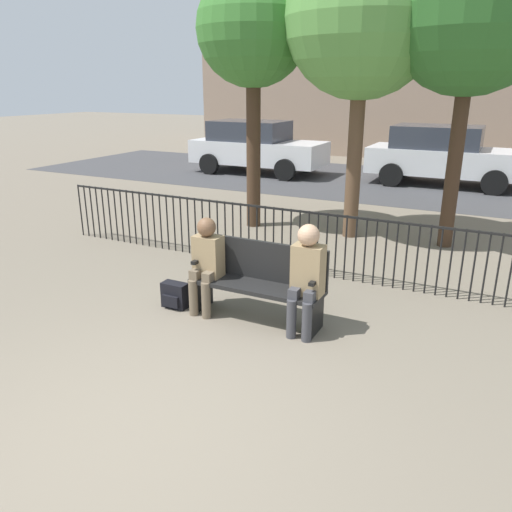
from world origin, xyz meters
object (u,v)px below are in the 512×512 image
seated_person_1 (306,273)px  parked_car_0 (256,146)px  parked_car_2 (444,155)px  park_bench (259,279)px  backpack (175,295)px  tree_1 (474,10)px  tree_2 (363,19)px  tree_0 (253,31)px  seated_person_0 (206,260)px

seated_person_1 → parked_car_0: bearing=119.7°
parked_car_2 → seated_person_1: bearing=-90.7°
park_bench → seated_person_1: 0.69m
seated_person_1 → parked_car_2: 10.08m
backpack → parked_car_0: (-3.74, 9.65, 0.68)m
tree_1 → tree_2: (-1.65, -0.15, -0.06)m
seated_person_1 → parked_car_0: (-5.44, 9.55, 0.13)m
tree_0 → tree_1: size_ratio=0.92×
seated_person_1 → park_bench: bearing=169.0°
park_bench → seated_person_0: 0.68m
seated_person_1 → tree_0: tree_0 is taller
seated_person_1 → backpack: seated_person_1 is taller
seated_person_1 → backpack: size_ratio=3.86×
park_bench → backpack: size_ratio=4.93×
tree_1 → park_bench: bearing=-112.0°
backpack → tree_0: 5.28m
parked_car_0 → tree_2: bearing=-49.4°
tree_2 → tree_0: bearing=-175.6°
seated_person_0 → seated_person_1: 1.28m
seated_person_1 → tree_0: 5.44m
tree_0 → parked_car_0: tree_0 is taller
parked_car_2 → backpack: bearing=-100.2°
backpack → tree_2: tree_2 is taller
backpack → parked_car_2: bearing=79.8°
seated_person_1 → parked_car_2: size_ratio=0.30×
tree_0 → seated_person_1: bearing=-55.8°
seated_person_1 → parked_car_2: parked_car_2 is taller
park_bench → parked_car_0: bearing=117.0°
park_bench → tree_0: (-1.97, 3.71, 3.07)m
tree_0 → parked_car_2: (2.74, 6.24, -2.72)m
park_bench → tree_1: 5.40m
tree_1 → backpack: bearing=-122.4°
tree_2 → parked_car_0: size_ratio=1.19×
parked_car_2 → park_bench: bearing=-94.4°
seated_person_0 → tree_2: (0.61, 3.98, 3.00)m
parked_car_0 → park_bench: bearing=-63.0°
seated_person_1 → tree_0: bearing=124.2°
seated_person_0 → backpack: seated_person_0 is taller
backpack → parked_car_0: parked_car_0 is taller
tree_2 → parked_car_0: bearing=130.6°
seated_person_1 → backpack: (-1.71, -0.10, -0.56)m
tree_1 → seated_person_1: bearing=-103.4°
tree_0 → tree_1: (3.59, 0.30, 0.17)m
park_bench → tree_0: bearing=118.0°
park_bench → tree_2: tree_2 is taller
tree_0 → tree_1: 3.60m
parked_car_0 → seated_person_0: bearing=-66.5°
park_bench → seated_person_1: bearing=-11.0°
tree_1 → tree_0: bearing=-175.2°
seated_person_0 → tree_0: size_ratio=0.25×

